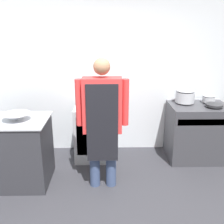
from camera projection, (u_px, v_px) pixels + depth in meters
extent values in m
plane|color=#2D2D33|center=(110.00, 221.00, 3.00)|extent=(14.00, 14.00, 0.00)
cube|color=silver|center=(109.00, 74.00, 4.44)|extent=(8.00, 0.05, 2.70)
cube|color=#2D2D33|center=(11.00, 152.00, 3.63)|extent=(1.05, 0.71, 0.92)
cube|color=#B2B5BC|center=(6.00, 120.00, 3.49)|extent=(1.09, 0.74, 0.02)
cube|color=#38383D|center=(197.00, 132.00, 4.34)|extent=(0.93, 0.69, 0.92)
cube|color=#B2B5BC|center=(206.00, 122.00, 3.93)|extent=(0.86, 0.03, 0.10)
cube|color=#B2B5BC|center=(193.00, 99.00, 4.51)|extent=(0.93, 0.03, 0.02)
cube|color=#A8ADB2|center=(95.00, 132.00, 4.37)|extent=(0.66, 0.62, 0.90)
cube|color=silver|center=(95.00, 137.00, 4.07)|extent=(0.56, 0.02, 0.63)
cylinder|color=#38476B|center=(95.00, 159.00, 3.56)|extent=(0.14, 0.14, 0.81)
cylinder|color=#38476B|center=(111.00, 159.00, 3.57)|extent=(0.14, 0.14, 0.81)
cube|color=red|center=(102.00, 105.00, 3.33)|extent=(0.50, 0.22, 0.71)
cube|color=black|center=(102.00, 124.00, 3.28)|extent=(0.40, 0.02, 1.02)
cylinder|color=red|center=(79.00, 103.00, 3.32)|extent=(0.09, 0.09, 0.60)
cylinder|color=red|center=(125.00, 102.00, 3.33)|extent=(0.09, 0.09, 0.60)
sphere|color=#9E7051|center=(102.00, 67.00, 3.18)|extent=(0.21, 0.21, 0.21)
cone|color=#B2B5BC|center=(16.00, 117.00, 3.46)|extent=(0.38, 0.38, 0.09)
cylinder|color=#B2B5BC|center=(185.00, 97.00, 4.27)|extent=(0.31, 0.31, 0.17)
ellipsoid|color=#B2B5BC|center=(186.00, 91.00, 4.24)|extent=(0.30, 0.30, 0.05)
cylinder|color=#262628|center=(214.00, 105.00, 4.07)|extent=(0.27, 0.27, 0.04)
cylinder|color=#B2B5BC|center=(209.00, 99.00, 4.29)|extent=(0.20, 0.20, 0.09)
ellipsoid|color=#B2B5BC|center=(209.00, 96.00, 4.28)|extent=(0.20, 0.20, 0.04)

